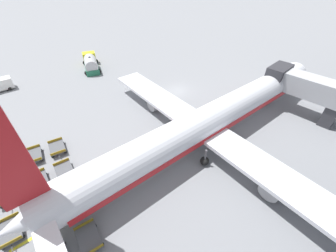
{
  "coord_description": "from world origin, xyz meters",
  "views": [
    {
      "loc": [
        22.13,
        -24.6,
        18.34
      ],
      "look_at": [
        8.06,
        -10.55,
        2.37
      ],
      "focal_mm": 22.0,
      "sensor_mm": 36.0,
      "label": 1
    }
  ],
  "objects": [
    {
      "name": "baggage_dolly_row_mid_b_col_d",
      "position": [
        12.27,
        -24.0,
        0.48
      ],
      "size": [
        3.39,
        2.15,
        0.92
      ],
      "color": "#515459",
      "rests_on": "ground_plane"
    },
    {
      "name": "baggage_dolly_row_mid_a_col_c",
      "position": [
        7.5,
        -25.82,
        0.48
      ],
      "size": [
        3.39,
        2.2,
        0.92
      ],
      "color": "#515459",
      "rests_on": "ground_plane"
    },
    {
      "name": "fuel_tanker_primary",
      "position": [
        -19.46,
        -6.25,
        1.32
      ],
      "size": [
        8.58,
        5.72,
        3.19
      ],
      "color": "yellow",
      "rests_on": "ground_plane"
    },
    {
      "name": "airplane",
      "position": [
        11.52,
        -6.73,
        3.06
      ],
      "size": [
        37.3,
        45.15,
        13.26
      ],
      "color": "silver",
      "rests_on": "ground_plane"
    },
    {
      "name": "baggage_dolly_row_mid_a_col_a",
      "position": [
        -0.86,
        -24.01,
        0.48
      ],
      "size": [
        3.4,
        2.28,
        0.92
      ],
      "color": "#515459",
      "rests_on": "ground_plane"
    },
    {
      "name": "stand_guidance_stripe",
      "position": [
        9.8,
        -16.37,
        0.0
      ],
      "size": [
        3.13,
        25.42,
        0.01
      ],
      "color": "yellow",
      "rests_on": "ground_plane"
    },
    {
      "name": "ground_plane",
      "position": [
        0.0,
        0.0,
        0.0
      ],
      "size": [
        500.0,
        500.0,
        0.0
      ],
      "primitive_type": "plane",
      "color": "gray"
    },
    {
      "name": "baggage_dolly_row_near_col_b",
      "position": [
        2.82,
        -27.53,
        0.48
      ],
      "size": [
        3.39,
        2.24,
        0.92
      ],
      "color": "#515459",
      "rests_on": "ground_plane"
    },
    {
      "name": "baggage_dolly_row_near_col_a",
      "position": [
        -1.46,
        -26.68,
        0.48
      ],
      "size": [
        3.39,
        2.23,
        0.92
      ],
      "color": "#515459",
      "rests_on": "ground_plane"
    },
    {
      "name": "baggage_dolly_row_mid_a_col_b",
      "position": [
        3.42,
        -24.89,
        0.48
      ],
      "size": [
        3.38,
        2.08,
        0.92
      ],
      "color": "#515459",
      "rests_on": "ground_plane"
    },
    {
      "name": "baggage_dolly_row_mid_b_col_b",
      "position": [
        3.92,
        -22.41,
        0.48
      ],
      "size": [
        3.38,
        2.12,
        0.92
      ],
      "color": "#515459",
      "rests_on": "ground_plane"
    },
    {
      "name": "baggage_dolly_row_near_col_c",
      "position": [
        7.02,
        -28.42,
        0.48
      ],
      "size": [
        3.38,
        2.12,
        0.92
      ],
      "color": "#515459",
      "rests_on": "ground_plane"
    },
    {
      "name": "baggage_dolly_row_mid_b_col_a",
      "position": [
        -0.2,
        -21.52,
        0.48
      ],
      "size": [
        3.4,
        2.25,
        0.92
      ],
      "color": "#515459",
      "rests_on": "ground_plane"
    },
    {
      "name": "baggage_dolly_row_mid_b_col_c",
      "position": [
        8.09,
        -23.01,
        0.48
      ],
      "size": [
        3.39,
        2.14,
        0.92
      ],
      "color": "#515459",
      "rests_on": "ground_plane"
    }
  ]
}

